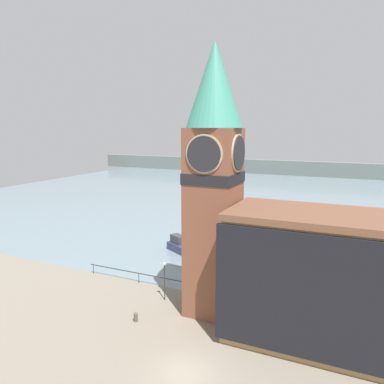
{
  "coord_description": "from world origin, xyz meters",
  "views": [
    {
      "loc": [
        9.95,
        -20.38,
        16.2
      ],
      "look_at": [
        -2.48,
        6.57,
        11.1
      ],
      "focal_mm": 35.0,
      "sensor_mm": 36.0,
      "label": 1
    }
  ],
  "objects": [
    {
      "name": "lamp_post",
      "position": [
        -6.41,
        8.88,
        2.65
      ],
      "size": [
        0.32,
        0.32,
        3.78
      ],
      "color": "#2D2D33",
      "rests_on": "ground_plane"
    },
    {
      "name": "pier_building",
      "position": [
        6.65,
        7.6,
        5.07
      ],
      "size": [
        12.04,
        7.42,
        10.11
      ],
      "color": "#A88451",
      "rests_on": "ground_plane"
    },
    {
      "name": "pier_railing",
      "position": [
        -10.85,
        11.25,
        0.97
      ],
      "size": [
        12.64,
        0.08,
        1.09
      ],
      "color": "#333338",
      "rests_on": "ground_plane"
    },
    {
      "name": "mooring_bollard_near",
      "position": [
        -6.69,
        4.31,
        0.45
      ],
      "size": [
        0.36,
        0.36,
        0.83
      ],
      "color": "brown",
      "rests_on": "ground_plane"
    },
    {
      "name": "clock_tower",
      "position": [
        -1.47,
        8.74,
        12.29
      ],
      "size": [
        4.71,
        4.71,
        23.13
      ],
      "color": "brown",
      "rests_on": "ground_plane"
    },
    {
      "name": "boat_near",
      "position": [
        -11.31,
        22.09,
        0.78
      ],
      "size": [
        4.9,
        3.77,
        2.13
      ],
      "rotation": [
        0.0,
        0.0,
        -0.52
      ],
      "color": "#333856",
      "rests_on": "water"
    },
    {
      "name": "water",
      "position": [
        0.0,
        71.5,
        -0.0
      ],
      "size": [
        160.0,
        120.0,
        0.0
      ],
      "color": "gray",
      "rests_on": "ground_plane"
    },
    {
      "name": "far_shoreline",
      "position": [
        0.0,
        111.5,
        2.5
      ],
      "size": [
        180.0,
        3.0,
        5.0
      ],
      "color": "slate",
      "rests_on": "water"
    },
    {
      "name": "ground_plane",
      "position": [
        0.0,
        0.0,
        0.0
      ],
      "size": [
        160.0,
        160.0,
        0.0
      ],
      "primitive_type": "plane",
      "color": "gray"
    }
  ]
}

